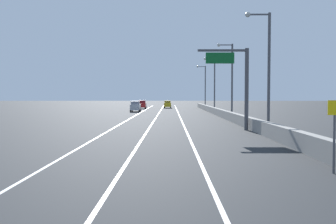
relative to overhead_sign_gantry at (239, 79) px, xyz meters
The scene contains 14 objects.
ground_plane 32.19m from the overhead_sign_gantry, 101.45° to the left, with size 320.00×320.00×0.00m, color #26282B.
lane_stripe_left 25.60m from the overhead_sign_gantry, 118.03° to the left, with size 0.16×130.00×0.00m, color silver.
lane_stripe_center 24.18m from the overhead_sign_gantry, 110.54° to the left, with size 0.16×130.00×0.00m, color silver.
lane_stripe_right 23.21m from the overhead_sign_gantry, 102.25° to the left, with size 0.16×130.00×0.00m, color silver.
jersey_barrier_right 8.44m from the overhead_sign_gantry, 79.45° to the left, with size 0.60×120.00×1.10m, color gray.
overhead_sign_gantry is the anchor object (origin of this frame).
speed_advisory_sign 19.70m from the overhead_sign_gantry, 88.70° to the right, with size 0.60×0.11×3.00m.
lamp_post_right_second 3.75m from the overhead_sign_gantry, 62.09° to the right, with size 2.14×0.44×10.09m.
lamp_post_right_third 15.97m from the overhead_sign_gantry, 83.87° to the left, with size 2.14×0.44×10.09m.
lamp_post_right_fourth 34.92m from the overhead_sign_gantry, 87.41° to the left, with size 2.14×0.44×10.09m.
lamp_post_right_fifth 53.92m from the overhead_sign_gantry, 88.28° to the left, with size 2.14×0.44×10.09m.
car_red_0 58.08m from the overhead_sign_gantry, 103.01° to the left, with size 1.88×4.22×2.02m.
car_silver_1 41.90m from the overhead_sign_gantry, 108.29° to the left, with size 1.91×4.21×2.10m.
car_yellow_2 62.08m from the overhead_sign_gantry, 96.44° to the left, with size 1.81×4.81×1.91m.
Camera 1 is at (0.07, -2.19, 3.20)m, focal length 40.78 mm.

